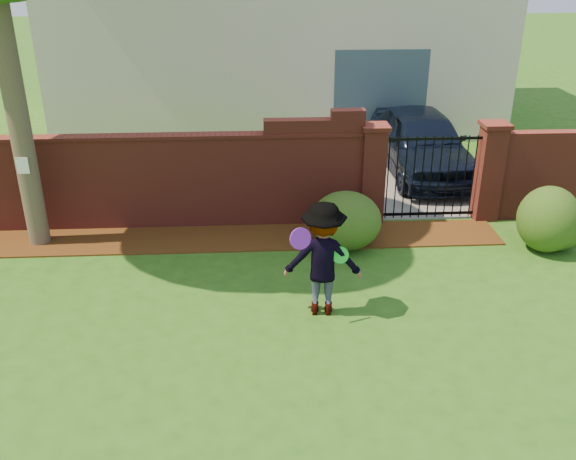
{
  "coord_description": "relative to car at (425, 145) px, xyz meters",
  "views": [
    {
      "loc": [
        0.19,
        -6.9,
        4.9
      ],
      "look_at": [
        0.68,
        1.4,
        1.05
      ],
      "focal_mm": 39.35,
      "sensor_mm": 36.0,
      "label": 1
    }
  ],
  "objects": [
    {
      "name": "ground",
      "position": [
        -4.03,
        -6.39,
        -0.73
      ],
      "size": [
        80.0,
        80.0,
        0.01
      ],
      "primitive_type": "cube",
      "color": "#295715",
      "rests_on": "ground"
    },
    {
      "name": "mulch_bed",
      "position": [
        -4.98,
        -3.05,
        -0.71
      ],
      "size": [
        11.1,
        1.08,
        0.03
      ],
      "primitive_type": "cube",
      "color": "#3D200B",
      "rests_on": "ground"
    },
    {
      "name": "brick_wall",
      "position": [
        -6.04,
        -2.39,
        0.2
      ],
      "size": [
        8.7,
        0.31,
        2.16
      ],
      "color": "maroon",
      "rests_on": "ground"
    },
    {
      "name": "pillar_left",
      "position": [
        -1.63,
        -2.39,
        0.23
      ],
      "size": [
        0.5,
        0.5,
        1.88
      ],
      "color": "maroon",
      "rests_on": "ground"
    },
    {
      "name": "pillar_right",
      "position": [
        0.57,
        -2.39,
        0.23
      ],
      "size": [
        0.5,
        0.5,
        1.88
      ],
      "color": "maroon",
      "rests_on": "ground"
    },
    {
      "name": "iron_gate",
      "position": [
        -0.53,
        -2.39,
        0.13
      ],
      "size": [
        1.78,
        0.03,
        1.6
      ],
      "color": "black",
      "rests_on": "ground"
    },
    {
      "name": "driveway",
      "position": [
        -0.53,
        1.61,
        -0.72
      ],
      "size": [
        3.2,
        8.0,
        0.01
      ],
      "primitive_type": "cube",
      "color": "slate",
      "rests_on": "ground"
    },
    {
      "name": "house",
      "position": [
        -3.03,
        5.6,
        2.44
      ],
      "size": [
        12.4,
        6.4,
        6.3
      ],
      "color": "beige",
      "rests_on": "ground"
    },
    {
      "name": "car",
      "position": [
        0.0,
        0.0,
        0.0
      ],
      "size": [
        1.88,
        4.32,
        1.45
      ],
      "primitive_type": "imported",
      "rotation": [
        0.0,
        0.0,
        0.04
      ],
      "color": "black",
      "rests_on": "ground"
    },
    {
      "name": "paper_notice",
      "position": [
        -7.63,
        -3.18,
        0.78
      ],
      "size": [
        0.2,
        0.01,
        0.28
      ],
      "primitive_type": "cube",
      "color": "white",
      "rests_on": "tree"
    },
    {
      "name": "shrub_left",
      "position": [
        -2.26,
        -3.47,
        -0.23
      ],
      "size": [
        1.22,
        1.22,
        1.0
      ],
      "primitive_type": "ellipsoid",
      "color": "#204615",
      "rests_on": "ground"
    },
    {
      "name": "shrub_middle",
      "position": [
        1.15,
        -3.79,
        -0.15
      ],
      "size": [
        1.05,
        1.05,
        1.15
      ],
      "primitive_type": "ellipsoid",
      "color": "#204615",
      "rests_on": "ground"
    },
    {
      "name": "shrub_right",
      "position": [
        1.37,
        -3.74,
        -0.37
      ],
      "size": [
        0.81,
        0.81,
        0.72
      ],
      "primitive_type": "ellipsoid",
      "color": "#204615",
      "rests_on": "ground"
    },
    {
      "name": "man",
      "position": [
        -2.9,
        -5.57,
        0.12
      ],
      "size": [
        1.15,
        0.74,
        1.69
      ],
      "primitive_type": "imported",
      "rotation": [
        0.0,
        0.0,
        3.03
      ],
      "color": "gray",
      "rests_on": "ground"
    },
    {
      "name": "frisbee_purple",
      "position": [
        -3.23,
        -5.85,
        0.6
      ],
      "size": [
        0.31,
        0.18,
        0.3
      ],
      "primitive_type": "cylinder",
      "rotation": [
        1.36,
        0.0,
        0.33
      ],
      "color": "purple",
      "rests_on": "man"
    },
    {
      "name": "frisbee_green",
      "position": [
        -2.68,
        -5.69,
        0.26
      ],
      "size": [
        0.25,
        0.12,
        0.25
      ],
      "primitive_type": "cylinder",
      "rotation": [
        1.43,
        0.0,
        -0.27
      ],
      "color": "#1CD439",
      "rests_on": "man"
    }
  ]
}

